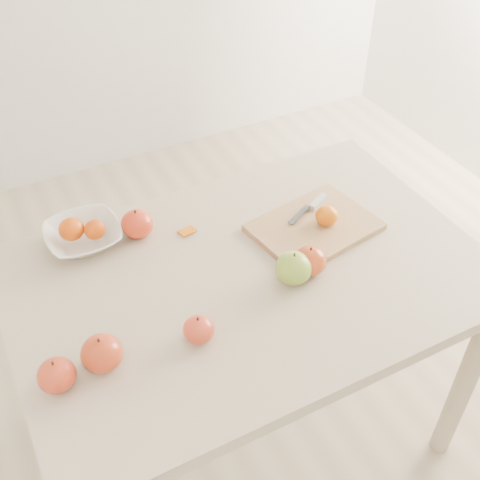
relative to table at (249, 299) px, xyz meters
name	(u,v)px	position (x,y,z in m)	size (l,w,h in m)	color
ground	(247,430)	(0.00, 0.00, -0.65)	(3.50, 3.50, 0.00)	#C6B293
table	(249,299)	(0.00, 0.00, 0.00)	(1.20, 0.80, 0.75)	beige
cutting_board	(314,227)	(0.24, 0.06, 0.11)	(0.32, 0.24, 0.02)	tan
board_tangerine	(327,216)	(0.27, 0.05, 0.14)	(0.06, 0.06, 0.05)	orange
fruit_bowl	(83,236)	(-0.34, 0.30, 0.12)	(0.20, 0.20, 0.05)	white
bowl_tangerine_near	(71,229)	(-0.36, 0.31, 0.15)	(0.07, 0.07, 0.06)	#CD5407
bowl_tangerine_far	(95,230)	(-0.31, 0.29, 0.15)	(0.06, 0.06, 0.05)	#D73D07
orange_peel_a	(139,229)	(-0.19, 0.29, 0.10)	(0.06, 0.04, 0.00)	#D2530E
orange_peel_b	(187,232)	(-0.08, 0.21, 0.10)	(0.04, 0.04, 0.00)	orange
paring_knife	(315,204)	(0.28, 0.14, 0.12)	(0.16, 0.08, 0.01)	silver
apple_green	(293,268)	(0.08, -0.08, 0.14)	(0.09, 0.09, 0.08)	#72A127
apple_red_a	(137,224)	(-0.20, 0.27, 0.14)	(0.09, 0.09, 0.08)	#A50203
apple_red_e	(310,261)	(0.14, -0.07, 0.14)	(0.08, 0.08, 0.08)	maroon
apple_red_d	(57,375)	(-0.52, -0.12, 0.14)	(0.08, 0.08, 0.07)	maroon
apple_red_b	(102,353)	(-0.42, -0.11, 0.14)	(0.09, 0.09, 0.08)	maroon
apple_red_c	(199,330)	(-0.20, -0.14, 0.13)	(0.07, 0.07, 0.06)	maroon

